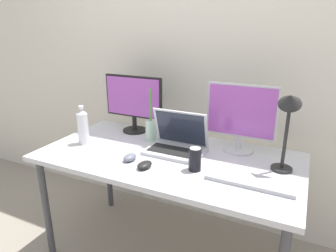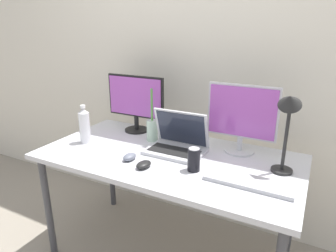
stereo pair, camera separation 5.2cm
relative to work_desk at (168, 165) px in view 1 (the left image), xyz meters
The scene contains 12 objects.
wall_back 0.86m from the work_desk, 90.00° to the left, with size 7.00×0.08×2.60m, color silver.
work_desk is the anchor object (origin of this frame).
monitor_left 0.56m from the work_desk, 145.73° to the left, with size 0.44×0.17×0.40m.
monitor_center 0.52m from the work_desk, 33.65° to the left, with size 0.41×0.18×0.41m.
laptop_silver 0.15m from the work_desk, 71.14° to the left, with size 0.34×0.24×0.25m.
keyboard_main 0.52m from the work_desk, 13.85° to the right, with size 0.43×0.13×0.02m, color #B2B2B7.
mouse_by_keyboard 0.24m from the work_desk, 134.50° to the right, with size 0.06×0.09×0.04m, color slate.
mouse_by_laptop 0.23m from the work_desk, 100.93° to the right, with size 0.07×0.10×0.03m, color black.
water_bottle 0.60m from the work_desk, behind, with size 0.07×0.07×0.25m.
soda_can_near_keyboard 0.27m from the work_desk, 28.45° to the right, with size 0.07×0.07×0.13m.
bamboo_vase 0.29m from the work_desk, 141.24° to the left, with size 0.07×0.07×0.35m.
desk_lamp 0.73m from the work_desk, ahead, with size 0.11×0.18×0.45m.
Camera 1 is at (0.70, -1.46, 1.47)m, focal length 32.00 mm.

